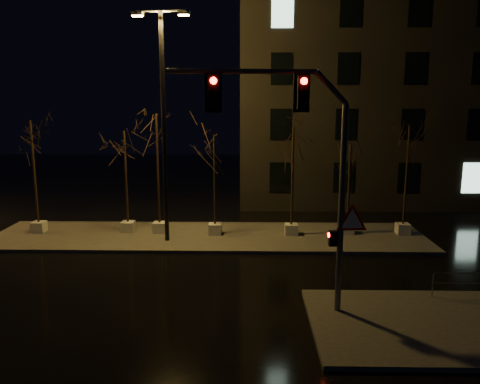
{
  "coord_description": "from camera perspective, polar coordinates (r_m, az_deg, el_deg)",
  "views": [
    {
      "loc": [
        2.07,
        -16.99,
        6.81
      ],
      "look_at": [
        1.66,
        3.93,
        2.8
      ],
      "focal_mm": 35.0,
      "sensor_mm": 36.0,
      "label": 1
    }
  ],
  "objects": [
    {
      "name": "tree_6",
      "position": [
        24.84,
        19.81,
        4.87
      ],
      "size": [
        1.8,
        1.8,
        5.73
      ],
      "color": "beige",
      "rests_on": "median"
    },
    {
      "name": "tree_3",
      "position": [
        23.43,
        -3.14,
        4.19
      ],
      "size": [
        1.8,
        1.8,
        5.21
      ],
      "color": "beige",
      "rests_on": "median"
    },
    {
      "name": "median",
      "position": [
        24.05,
        -3.87,
        -5.44
      ],
      "size": [
        22.0,
        5.0,
        0.15
      ],
      "primitive_type": "cube",
      "color": "#3F3C38",
      "rests_on": "ground"
    },
    {
      "name": "guard_rail_a",
      "position": [
        18.22,
        25.43,
        -9.77
      ],
      "size": [
        2.04,
        0.06,
        0.88
      ],
      "rotation": [
        0.0,
        0.0,
        0.01
      ],
      "color": "#54565B",
      "rests_on": "sidewalk_corner"
    },
    {
      "name": "ground",
      "position": [
        18.42,
        -5.5,
        -10.9
      ],
      "size": [
        90.0,
        90.0,
        0.0
      ],
      "primitive_type": "plane",
      "color": "black",
      "rests_on": "ground"
    },
    {
      "name": "traffic_signal_mast",
      "position": [
        14.41,
        7.8,
        4.18
      ],
      "size": [
        6.23,
        0.76,
        7.63
      ],
      "rotation": [
        0.0,
        0.0,
        0.11
      ],
      "color": "#54565B",
      "rests_on": "sidewalk_corner"
    },
    {
      "name": "tree_0",
      "position": [
        25.96,
        -24.01,
        5.15
      ],
      "size": [
        1.8,
        1.8,
        5.94
      ],
      "color": "beige",
      "rests_on": "median"
    },
    {
      "name": "tree_2",
      "position": [
        23.99,
        -10.09,
        6.16
      ],
      "size": [
        1.8,
        1.8,
        6.29
      ],
      "color": "beige",
      "rests_on": "median"
    },
    {
      "name": "building",
      "position": [
        36.97,
        20.36,
        11.26
      ],
      "size": [
        25.0,
        12.0,
        15.0
      ],
      "primitive_type": "cube",
      "color": "black",
      "rests_on": "ground"
    },
    {
      "name": "sidewalk_corner",
      "position": [
        16.03,
        21.56,
        -14.81
      ],
      "size": [
        7.0,
        5.0,
        0.15
      ],
      "primitive_type": "cube",
      "color": "#3F3C38",
      "rests_on": "ground"
    },
    {
      "name": "tree_1",
      "position": [
        24.53,
        -13.85,
        4.53
      ],
      "size": [
        1.8,
        1.8,
        5.4
      ],
      "color": "beige",
      "rests_on": "median"
    },
    {
      "name": "streetlight_main",
      "position": [
        22.45,
        -9.32,
        9.57
      ],
      "size": [
        2.69,
        0.51,
        10.77
      ],
      "rotation": [
        0.0,
        0.0,
        -0.08
      ],
      "color": "black",
      "rests_on": "median"
    },
    {
      "name": "tree_5",
      "position": [
        24.24,
        13.23,
        3.17
      ],
      "size": [
        1.8,
        1.8,
        4.67
      ],
      "color": "beige",
      "rests_on": "median"
    },
    {
      "name": "tree_4",
      "position": [
        23.42,
        6.47,
        4.94
      ],
      "size": [
        1.8,
        1.8,
        5.64
      ],
      "color": "beige",
      "rests_on": "median"
    }
  ]
}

